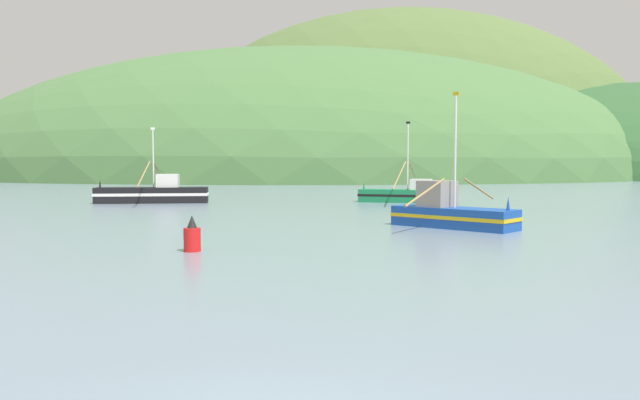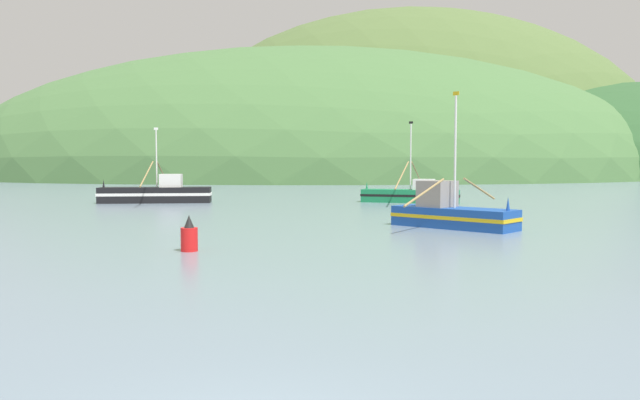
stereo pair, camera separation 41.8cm
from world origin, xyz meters
TOP-DOWN VIEW (x-y plane):
  - hill_far_right at (-10.41, 167.32)m, footprint 192.97×154.37m
  - hill_far_center at (21.93, 199.38)m, footprint 166.01×132.80m
  - hill_far_left at (90.69, 197.50)m, footprint 218.25×174.60m
  - fishing_boat_green at (6.90, 46.88)m, footprint 8.81×12.96m
  - fishing_boat_black at (-15.68, 45.80)m, footprint 9.98×14.03m
  - fishing_boat_blue at (6.75, 25.92)m, footprint 6.55×7.02m
  - channel_buoy at (-5.05, 16.60)m, footprint 0.66×0.66m

SIDE VIEW (x-z plane):
  - hill_far_right at x=-10.41m, z-range -34.47..34.47m
  - hill_far_center at x=21.93m, z-range -53.95..53.95m
  - hill_far_left at x=90.69m, z-range -28.52..28.52m
  - channel_buoy at x=-5.05m, z-range -0.13..1.29m
  - fishing_boat_green at x=6.90m, z-range -2.88..4.32m
  - fishing_boat_blue at x=6.75m, z-range -2.83..4.44m
  - fishing_boat_black at x=-15.68m, z-range -2.49..4.16m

